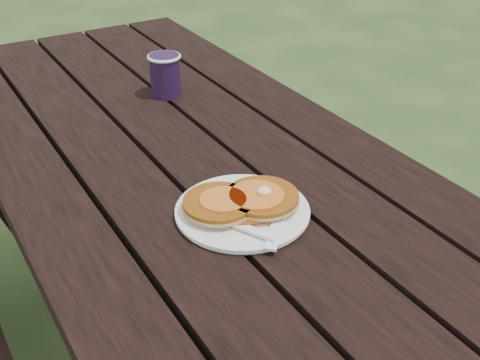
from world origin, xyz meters
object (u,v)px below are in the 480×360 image
pancake_stack (242,202)px  coffee_cup (165,73)px  picnic_table (197,293)px  plate (242,212)px

pancake_stack → coffee_cup: bearing=78.5°
picnic_table → coffee_cup: 0.54m
picnic_table → coffee_cup: size_ratio=17.47×
pancake_stack → coffee_cup: (0.11, 0.54, 0.03)m
picnic_table → plate: size_ratio=7.90×
picnic_table → pancake_stack: pancake_stack is taller
picnic_table → plate: bearing=-95.4°
plate → pancake_stack: size_ratio=1.14×
plate → coffee_cup: coffee_cup is taller
plate → coffee_cup: (0.11, 0.54, 0.05)m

